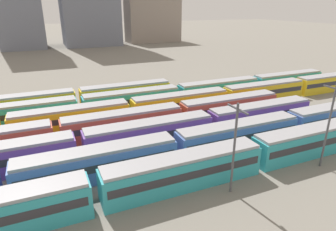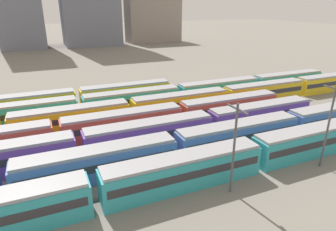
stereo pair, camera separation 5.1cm
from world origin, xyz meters
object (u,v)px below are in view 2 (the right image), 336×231
at_px(train_track_2, 79,146).
at_px(train_track_4, 181,103).
at_px(catenary_pole_2, 329,123).
at_px(train_track_6, 23,105).
at_px(train_track_0, 95,191).
at_px(train_track_5, 132,100).
at_px(train_track_3, 57,133).
at_px(train_track_1, 291,125).
at_px(catenary_pole_0, 234,145).

bearing_deg(train_track_2, train_track_4, 28.53).
bearing_deg(catenary_pole_2, train_track_6, 134.64).
distance_m(train_track_2, catenary_pole_2, 30.12).
relative_size(train_track_0, train_track_5, 0.80).
xyz_separation_m(train_track_3, train_track_6, (-4.66, 15.60, -0.00)).
height_order(train_track_1, catenary_pole_0, catenary_pole_0).
height_order(train_track_1, catenary_pole_2, catenary_pole_2).
xyz_separation_m(train_track_2, train_track_4, (19.13, 10.40, 0.00)).
xyz_separation_m(train_track_3, train_track_4, (21.45, 5.20, 0.00)).
bearing_deg(train_track_4, catenary_pole_0, -103.18).
bearing_deg(train_track_5, train_track_1, -48.88).
bearing_deg(train_track_6, train_track_3, -73.38).
bearing_deg(train_track_2, catenary_pole_2, -26.51).
distance_m(train_track_2, train_track_4, 21.77).
height_order(train_track_2, train_track_5, same).
bearing_deg(train_track_1, train_track_0, -170.08).
bearing_deg(train_track_5, train_track_0, -113.99).
height_order(train_track_1, train_track_5, same).
height_order(train_track_0, train_track_4, same).
bearing_deg(train_track_0, catenary_pole_2, -6.27).
distance_m(train_track_5, catenary_pole_0, 29.25).
relative_size(train_track_3, train_track_6, 1.34).
distance_m(train_track_2, catenary_pole_0, 19.37).
relative_size(train_track_2, train_track_3, 1.00).
relative_size(train_track_0, train_track_2, 1.00).
xyz_separation_m(train_track_4, catenary_pole_2, (7.60, -23.73, 3.86)).
bearing_deg(catenary_pole_2, train_track_3, 147.47).
height_order(train_track_1, train_track_3, same).
bearing_deg(train_track_1, train_track_3, 162.05).
bearing_deg(catenary_pole_0, train_track_4, 76.82).
relative_size(train_track_0, train_track_4, 0.80).
bearing_deg(train_track_4, catenary_pole_2, -72.24).
distance_m(train_track_5, catenary_pole_2, 32.86).
bearing_deg(train_track_2, train_track_3, 114.04).
height_order(train_track_3, train_track_6, same).
distance_m(train_track_1, train_track_5, 27.61).
distance_m(train_track_5, train_track_6, 19.32).
distance_m(train_track_0, train_track_2, 10.40).
bearing_deg(train_track_3, train_track_5, 36.71).
bearing_deg(train_track_3, train_track_2, -65.96).
relative_size(train_track_0, catenary_pole_0, 7.56).
height_order(train_track_0, train_track_3, same).
height_order(train_track_5, train_track_6, same).
distance_m(train_track_3, train_track_6, 16.28).
height_order(train_track_3, catenary_pole_2, catenary_pole_2).
xyz_separation_m(train_track_4, train_track_5, (-7.50, 5.20, 0.00)).
xyz_separation_m(train_track_0, train_track_4, (19.07, 20.80, 0.00)).
height_order(catenary_pole_0, catenary_pole_2, catenary_pole_2).
distance_m(train_track_4, catenary_pole_2, 25.21).
bearing_deg(train_track_1, catenary_pole_0, -153.29).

